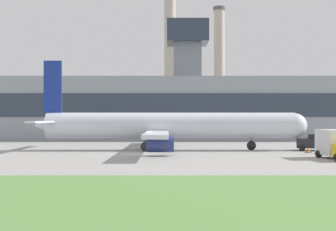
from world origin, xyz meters
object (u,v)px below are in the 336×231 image
(pushback_tug, at_px, (314,143))
(baggage_truck, at_px, (336,145))
(airplane, at_px, (166,126))
(ground_crew_person, at_px, (317,145))

(pushback_tug, relative_size, baggage_truck, 0.74)
(airplane, relative_size, baggage_truck, 5.36)
(baggage_truck, distance_m, ground_crew_person, 5.86)
(airplane, xyz_separation_m, pushback_tug, (16.65, -0.75, -1.87))
(baggage_truck, bearing_deg, ground_crew_person, 87.90)
(ground_crew_person, bearing_deg, pushback_tug, 75.52)
(ground_crew_person, bearing_deg, baggage_truck, -92.10)
(airplane, bearing_deg, pushback_tug, -2.57)
(airplane, xyz_separation_m, ground_crew_person, (15.42, -5.53, -1.83))
(airplane, distance_m, ground_crew_person, 16.48)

